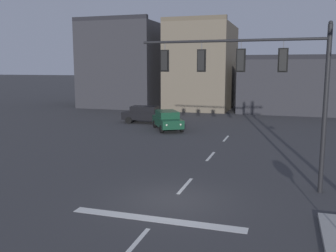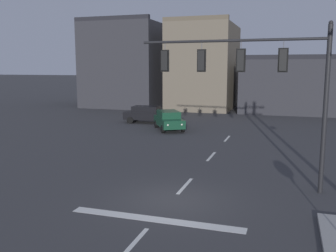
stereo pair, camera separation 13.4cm
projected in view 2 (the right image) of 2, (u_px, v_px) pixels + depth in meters
The scene contains 7 objects.
ground_plane at pixel (172, 201), 15.26m from camera, with size 400.00×400.00×0.00m, color #353538.
stop_bar_paint at pixel (155, 219), 13.38m from camera, with size 6.40×0.50×0.01m, color silver.
lane_centreline at pixel (185, 186), 17.14m from camera, with size 0.16×26.40×0.01m.
signal_mast_near_side at pixel (257, 74), 16.42m from camera, with size 8.27×0.62×7.18m.
car_lot_nearside at pixel (147, 114), 36.28m from camera, with size 4.53×2.11×1.61m.
car_lot_middle at pixel (169, 120), 32.34m from camera, with size 3.78×4.71×1.61m.
building_row at pixel (283, 74), 45.79m from camera, with size 55.97×12.46×11.48m.
Camera 2 is at (4.33, -13.95, 5.35)m, focal length 40.44 mm.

